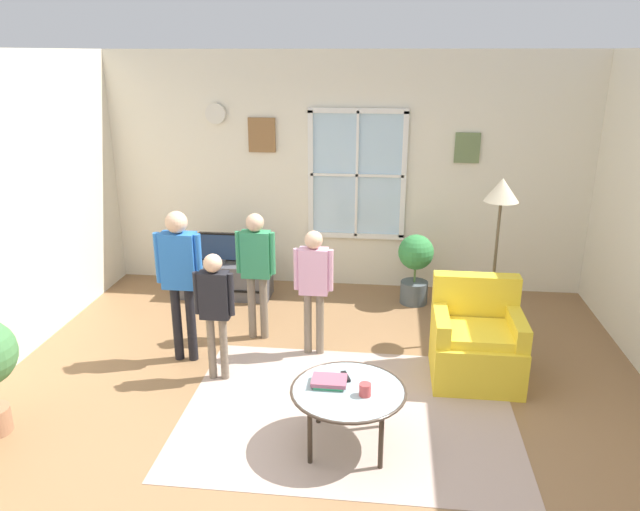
{
  "coord_description": "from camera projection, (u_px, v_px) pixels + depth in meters",
  "views": [
    {
      "loc": [
        0.53,
        -3.99,
        2.75
      ],
      "look_at": [
        -0.01,
        0.65,
        1.17
      ],
      "focal_mm": 33.89,
      "sensor_mm": 36.0,
      "label": 1
    }
  ],
  "objects": [
    {
      "name": "back_wall",
      "position": [
        345.0,
        172.0,
        7.17
      ],
      "size": [
        5.67,
        0.17,
        2.79
      ],
      "color": "silver",
      "rests_on": "ground_plane"
    },
    {
      "name": "ground_plane",
      "position": [
        312.0,
        425.0,
        4.7
      ],
      "size": [
        6.27,
        6.69,
        0.02
      ],
      "primitive_type": "cube",
      "color": "olive"
    },
    {
      "name": "person_pink_shirt",
      "position": [
        314.0,
        278.0,
        5.57
      ],
      "size": [
        0.37,
        0.17,
        1.22
      ],
      "color": "#726656",
      "rests_on": "ground_plane"
    },
    {
      "name": "remote_near_books",
      "position": [
        346.0,
        377.0,
        4.47
      ],
      "size": [
        0.09,
        0.15,
        0.02
      ],
      "primitive_type": "cube",
      "rotation": [
        0.0,
        0.0,
        0.35
      ],
      "color": "black",
      "rests_on": "coffee_table"
    },
    {
      "name": "person_green_shirt",
      "position": [
        256.0,
        262.0,
        5.88
      ],
      "size": [
        0.39,
        0.18,
        1.29
      ],
      "color": "#726656",
      "rests_on": "ground_plane"
    },
    {
      "name": "cup",
      "position": [
        365.0,
        390.0,
        4.23
      ],
      "size": [
        0.09,
        0.09,
        0.09
      ],
      "primitive_type": "cylinder",
      "color": "#BF3F3F",
      "rests_on": "coffee_table"
    },
    {
      "name": "person_blue_shirt",
      "position": [
        180.0,
        269.0,
        5.41
      ],
      "size": [
        0.43,
        0.2,
        1.44
      ],
      "color": "black",
      "rests_on": "ground_plane"
    },
    {
      "name": "potted_plant_by_window",
      "position": [
        415.0,
        264.0,
        6.83
      ],
      "size": [
        0.4,
        0.4,
        0.81
      ],
      "color": "#4C565B",
      "rests_on": "ground_plane"
    },
    {
      "name": "floor_lamp",
      "position": [
        500.0,
        207.0,
        5.62
      ],
      "size": [
        0.32,
        0.32,
        1.65
      ],
      "color": "black",
      "rests_on": "ground_plane"
    },
    {
      "name": "tv_stand",
      "position": [
        225.0,
        279.0,
        7.12
      ],
      "size": [
        1.09,
        0.42,
        0.41
      ],
      "color": "#4C4C51",
      "rests_on": "ground_plane"
    },
    {
      "name": "person_black_shirt",
      "position": [
        215.0,
        302.0,
        5.13
      ],
      "size": [
        0.35,
        0.16,
        1.16
      ],
      "color": "#726656",
      "rests_on": "ground_plane"
    },
    {
      "name": "coffee_table",
      "position": [
        348.0,
        393.0,
        4.32
      ],
      "size": [
        0.84,
        0.84,
        0.46
      ],
      "color": "#99B2B7",
      "rests_on": "ground_plane"
    },
    {
      "name": "television",
      "position": [
        223.0,
        247.0,
        6.99
      ],
      "size": [
        0.54,
        0.08,
        0.36
      ],
      "color": "#4C4C4C",
      "rests_on": "tv_stand"
    },
    {
      "name": "armchair",
      "position": [
        476.0,
        343.0,
        5.3
      ],
      "size": [
        0.76,
        0.74,
        0.87
      ],
      "color": "yellow",
      "rests_on": "ground_plane"
    },
    {
      "name": "area_rug",
      "position": [
        348.0,
        411.0,
        4.86
      ],
      "size": [
        2.64,
        2.03,
        0.01
      ],
      "primitive_type": "cube",
      "color": "tan",
      "rests_on": "ground_plane"
    },
    {
      "name": "book_stack",
      "position": [
        329.0,
        381.0,
        4.37
      ],
      "size": [
        0.25,
        0.18,
        0.05
      ],
      "color": "#3ABB77",
      "rests_on": "coffee_table"
    }
  ]
}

